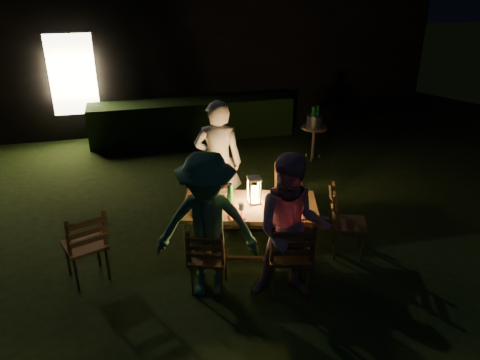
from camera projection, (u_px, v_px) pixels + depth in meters
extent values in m
plane|color=black|center=(265.00, 221.00, 6.78)|extent=(40.00, 40.00, 0.00)
cube|color=black|center=(196.00, 41.00, 11.55)|extent=(10.00, 4.00, 3.20)
cube|color=#FFE5B2|center=(73.00, 75.00, 9.32)|extent=(0.90, 0.06, 1.60)
cube|color=black|center=(192.00, 119.00, 9.80)|extent=(4.20, 0.70, 0.80)
cube|color=#54331C|center=(250.00, 207.00, 5.79)|extent=(1.81, 1.22, 0.05)
cube|color=#54331C|center=(187.00, 245.00, 5.66)|extent=(0.06, 0.06, 0.61)
cube|color=#54331C|center=(194.00, 217.00, 6.27)|extent=(0.06, 0.06, 0.61)
cube|color=#54331C|center=(312.00, 247.00, 5.62)|extent=(0.06, 0.06, 0.61)
cube|color=#54331C|center=(306.00, 219.00, 6.23)|extent=(0.06, 0.06, 0.61)
cube|color=#54331C|center=(209.00, 257.00, 5.23)|extent=(0.52, 0.50, 0.04)
cube|color=#54331C|center=(205.00, 247.00, 4.97)|extent=(0.43, 0.27, 0.48)
cube|color=#54331C|center=(290.00, 255.00, 5.19)|extent=(0.55, 0.53, 0.04)
cube|color=#54331C|center=(293.00, 242.00, 4.88)|extent=(0.48, 0.26, 0.54)
cube|color=#54331C|center=(218.00, 194.00, 6.57)|extent=(0.54, 0.53, 0.04)
cube|color=#54331C|center=(220.00, 171.00, 6.63)|extent=(0.46, 0.27, 0.51)
cube|color=#54331C|center=(289.00, 197.00, 6.56)|extent=(0.46, 0.45, 0.04)
cube|color=#54331C|center=(288.00, 176.00, 6.61)|extent=(0.42, 0.20, 0.47)
cube|color=#54331C|center=(349.00, 224.00, 5.86)|extent=(0.53, 0.54, 0.04)
cube|color=#54331C|center=(337.00, 204.00, 5.76)|extent=(0.28, 0.44, 0.50)
cube|color=#54331C|center=(85.00, 245.00, 5.39)|extent=(0.56, 0.55, 0.04)
cube|color=#54331C|center=(86.00, 231.00, 5.13)|extent=(0.47, 0.29, 0.52)
imported|color=beige|center=(218.00, 163.00, 6.45)|extent=(0.74, 0.58, 1.79)
imported|color=#B27A92|center=(292.00, 229.00, 4.96)|extent=(0.96, 0.83, 1.69)
imported|color=#366D4F|center=(207.00, 227.00, 4.98)|extent=(1.23, 0.90, 1.71)
cube|color=white|center=(254.00, 202.00, 5.82)|extent=(0.15, 0.15, 0.03)
cube|color=white|center=(254.00, 179.00, 5.68)|extent=(0.16, 0.16, 0.03)
cylinder|color=#FF9E3F|center=(254.00, 194.00, 5.77)|extent=(0.09, 0.09, 0.18)
cylinder|color=white|center=(207.00, 196.00, 5.99)|extent=(0.25, 0.25, 0.01)
cylinder|color=white|center=(204.00, 212.00, 5.59)|extent=(0.25, 0.25, 0.01)
cylinder|color=white|center=(285.00, 197.00, 5.97)|extent=(0.25, 0.25, 0.01)
cylinder|color=white|center=(288.00, 213.00, 5.57)|extent=(0.25, 0.25, 0.01)
cylinder|color=#0F471E|center=(230.00, 194.00, 5.73)|extent=(0.07, 0.07, 0.28)
cube|color=red|center=(237.00, 217.00, 5.49)|extent=(0.18, 0.14, 0.01)
cube|color=red|center=(296.00, 217.00, 5.49)|extent=(0.18, 0.14, 0.01)
cube|color=black|center=(197.00, 216.00, 5.53)|extent=(0.14, 0.07, 0.01)
cylinder|color=brown|center=(314.00, 128.00, 8.65)|extent=(0.47, 0.47, 0.04)
cylinder|color=brown|center=(313.00, 143.00, 8.78)|extent=(0.05, 0.05, 0.62)
cylinder|color=#A5A8AD|center=(315.00, 121.00, 8.60)|extent=(0.30, 0.30, 0.22)
cylinder|color=#0F471E|center=(313.00, 119.00, 8.53)|extent=(0.07, 0.07, 0.32)
cylinder|color=#0F471E|center=(317.00, 118.00, 8.62)|extent=(0.07, 0.07, 0.32)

